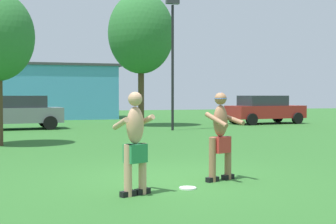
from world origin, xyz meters
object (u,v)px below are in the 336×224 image
object	(u,v)px
player_with_cap	(221,132)
player_in_green	(135,141)
lamp_post	(173,51)
tree_behind_players	(141,33)
frisbee	(188,188)
car_gray_near_post	(16,112)
car_red_mid_lot	(265,109)

from	to	relation	value
player_with_cap	player_in_green	world-z (taller)	player_with_cap
lamp_post	tree_behind_players	world-z (taller)	tree_behind_players
player_in_green	frisbee	distance (m)	1.32
frisbee	player_with_cap	bearing A→B (deg)	33.09
player_in_green	car_gray_near_post	xyz separation A→B (m)	(-2.13, 15.70, -0.05)
frisbee	lamp_post	distance (m)	13.81
player_in_green	car_red_mid_lot	world-z (taller)	player_in_green
player_in_green	tree_behind_players	size ratio (longest dim) A/B	0.24
player_in_green	car_gray_near_post	distance (m)	15.84
car_gray_near_post	tree_behind_players	xyz separation A→B (m)	(6.18, 0.59, 3.96)
car_gray_near_post	lamp_post	xyz separation A→B (m)	(6.86, -2.67, 2.80)
player_with_cap	lamp_post	bearing A→B (deg)	76.66
lamp_post	car_gray_near_post	bearing A→B (deg)	158.75
car_red_mid_lot	lamp_post	bearing A→B (deg)	-153.69
lamp_post	car_red_mid_lot	bearing A→B (deg)	26.31
player_with_cap	player_in_green	distance (m)	2.00
player_in_green	car_red_mid_lot	distance (m)	19.68
player_with_cap	player_in_green	xyz separation A→B (m)	(-1.83, -0.79, -0.04)
player_with_cap	lamp_post	xyz separation A→B (m)	(2.90, 12.24, 2.71)
player_with_cap	frisbee	distance (m)	1.35
frisbee	tree_behind_players	distance (m)	17.03
car_red_mid_lot	player_in_green	bearing A→B (deg)	-124.54
player_with_cap	car_gray_near_post	distance (m)	15.42
player_in_green	tree_behind_players	distance (m)	17.24
player_with_cap	car_red_mid_lot	bearing A→B (deg)	58.82
frisbee	car_gray_near_post	world-z (taller)	car_gray_near_post
player_in_green	lamp_post	bearing A→B (deg)	70.04
car_gray_near_post	frisbee	bearing A→B (deg)	-78.62
player_with_cap	car_red_mid_lot	world-z (taller)	player_with_cap
car_gray_near_post	car_red_mid_lot	size ratio (longest dim) A/B	0.99
car_gray_near_post	car_red_mid_lot	bearing A→B (deg)	2.19
frisbee	car_gray_near_post	distance (m)	15.79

